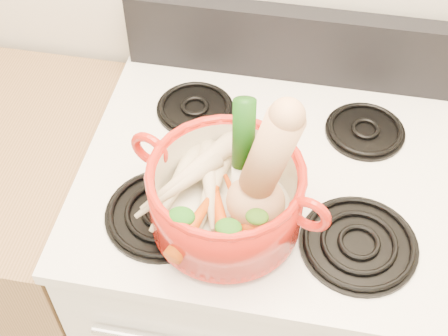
% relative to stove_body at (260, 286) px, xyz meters
% --- Properties ---
extents(stove_body, '(0.76, 0.65, 0.92)m').
position_rel_stove_body_xyz_m(stove_body, '(0.00, 0.00, 0.00)').
color(stove_body, white).
rests_on(stove_body, floor).
extents(cooktop, '(0.78, 0.67, 0.03)m').
position_rel_stove_body_xyz_m(cooktop, '(0.00, 0.00, 0.47)').
color(cooktop, silver).
rests_on(cooktop, stove_body).
extents(control_backsplash, '(0.76, 0.05, 0.18)m').
position_rel_stove_body_xyz_m(control_backsplash, '(0.00, 0.30, 0.58)').
color(control_backsplash, black).
rests_on(control_backsplash, cooktop).
extents(burner_front_left, '(0.22, 0.22, 0.02)m').
position_rel_stove_body_xyz_m(burner_front_left, '(-0.19, -0.16, 0.50)').
color(burner_front_left, black).
rests_on(burner_front_left, cooktop).
extents(burner_front_right, '(0.22, 0.22, 0.02)m').
position_rel_stove_body_xyz_m(burner_front_right, '(0.19, -0.16, 0.50)').
color(burner_front_right, black).
rests_on(burner_front_right, cooktop).
extents(burner_back_left, '(0.17, 0.17, 0.02)m').
position_rel_stove_body_xyz_m(burner_back_left, '(-0.19, 0.14, 0.50)').
color(burner_back_left, black).
rests_on(burner_back_left, cooktop).
extents(burner_back_right, '(0.17, 0.17, 0.02)m').
position_rel_stove_body_xyz_m(burner_back_right, '(0.19, 0.14, 0.50)').
color(burner_back_right, black).
rests_on(burner_back_right, cooktop).
extents(dutch_oven, '(0.35, 0.35, 0.14)m').
position_rel_stove_body_xyz_m(dutch_oven, '(-0.06, -0.16, 0.58)').
color(dutch_oven, '#B01A0F').
rests_on(dutch_oven, burner_front_left).
extents(pot_handle_left, '(0.08, 0.04, 0.08)m').
position_rel_stove_body_xyz_m(pot_handle_left, '(-0.22, -0.11, 0.63)').
color(pot_handle_left, '#B01A0F').
rests_on(pot_handle_left, dutch_oven).
extents(pot_handle_right, '(0.08, 0.04, 0.08)m').
position_rel_stove_body_xyz_m(pot_handle_right, '(0.09, -0.20, 0.63)').
color(pot_handle_right, '#B01A0F').
rests_on(pot_handle_right, dutch_oven).
extents(squash, '(0.18, 0.13, 0.29)m').
position_rel_stove_body_xyz_m(squash, '(-0.01, -0.16, 0.67)').
color(squash, tan).
rests_on(squash, dutch_oven).
extents(leek, '(0.05, 0.08, 0.26)m').
position_rel_stove_body_xyz_m(leek, '(-0.04, -0.13, 0.66)').
color(leek, white).
rests_on(leek, dutch_oven).
extents(ginger, '(0.08, 0.07, 0.04)m').
position_rel_stove_body_xyz_m(ginger, '(-0.02, -0.07, 0.56)').
color(ginger, tan).
rests_on(ginger, dutch_oven).
extents(parsnip_0, '(0.07, 0.25, 0.07)m').
position_rel_stove_body_xyz_m(parsnip_0, '(-0.10, -0.14, 0.56)').
color(parsnip_0, beige).
rests_on(parsnip_0, dutch_oven).
extents(parsnip_1, '(0.10, 0.23, 0.07)m').
position_rel_stove_body_xyz_m(parsnip_1, '(-0.16, -0.13, 0.57)').
color(parsnip_1, beige).
rests_on(parsnip_1, dutch_oven).
extents(parsnip_2, '(0.09, 0.20, 0.06)m').
position_rel_stove_body_xyz_m(parsnip_2, '(-0.10, -0.13, 0.57)').
color(parsnip_2, beige).
rests_on(parsnip_2, dutch_oven).
extents(parsnip_3, '(0.16, 0.18, 0.06)m').
position_rel_stove_body_xyz_m(parsnip_3, '(-0.16, -0.15, 0.58)').
color(parsnip_3, beige).
rests_on(parsnip_3, dutch_oven).
extents(parsnip_4, '(0.19, 0.21, 0.07)m').
position_rel_stove_body_xyz_m(parsnip_4, '(-0.14, -0.12, 0.59)').
color(parsnip_4, beige).
rests_on(parsnip_4, dutch_oven).
extents(carrot_0, '(0.09, 0.18, 0.05)m').
position_rel_stove_body_xyz_m(carrot_0, '(-0.07, -0.19, 0.56)').
color(carrot_0, '#D64E0A').
rests_on(carrot_0, dutch_oven).
extents(carrot_1, '(0.08, 0.17, 0.05)m').
position_rel_stove_body_xyz_m(carrot_1, '(-0.11, -0.21, 0.56)').
color(carrot_1, '#CB450A').
rests_on(carrot_1, dutch_oven).
extents(carrot_2, '(0.11, 0.16, 0.04)m').
position_rel_stove_body_xyz_m(carrot_2, '(-0.04, -0.17, 0.56)').
color(carrot_2, '#BD3409').
rests_on(carrot_2, dutch_oven).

